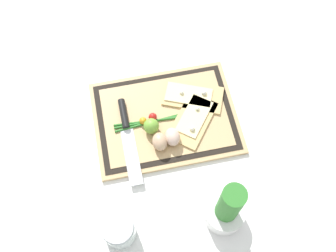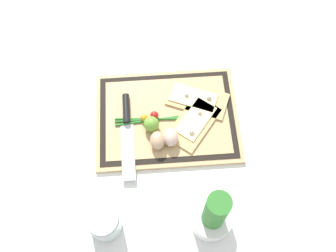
{
  "view_description": "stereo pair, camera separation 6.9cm",
  "coord_description": "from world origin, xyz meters",
  "px_view_note": "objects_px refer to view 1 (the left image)",
  "views": [
    {
      "loc": [
        0.1,
        0.55,
        1.13
      ],
      "look_at": [
        0.0,
        0.04,
        0.03
      ],
      "focal_mm": 42.0,
      "sensor_mm": 36.0,
      "label": 1
    },
    {
      "loc": [
        0.04,
        0.56,
        1.13
      ],
      "look_at": [
        0.0,
        0.04,
        0.03
      ],
      "focal_mm": 42.0,
      "sensor_mm": 36.0,
      "label": 2
    }
  ],
  "objects_px": {
    "pizza_slice_near": "(192,96)",
    "cherry_tomato_red": "(153,117)",
    "knife": "(126,127)",
    "egg_pink": "(172,137)",
    "sauce_jar": "(119,231)",
    "lime": "(151,126)",
    "cherry_tomato_yellow": "(143,121)",
    "herb_pot": "(227,210)",
    "egg_brown": "(160,142)",
    "pizza_slice_far": "(193,119)"
  },
  "relations": [
    {
      "from": "egg_brown",
      "to": "pizza_slice_near",
      "type": "bearing_deg",
      "value": -132.86
    },
    {
      "from": "pizza_slice_far",
      "to": "cherry_tomato_yellow",
      "type": "xyz_separation_m",
      "value": [
        0.16,
        -0.02,
        0.01
      ]
    },
    {
      "from": "egg_brown",
      "to": "cherry_tomato_yellow",
      "type": "xyz_separation_m",
      "value": [
        0.04,
        -0.09,
        -0.01
      ]
    },
    {
      "from": "egg_pink",
      "to": "herb_pot",
      "type": "xyz_separation_m",
      "value": [
        -0.1,
        0.26,
        0.04
      ]
    },
    {
      "from": "knife",
      "to": "herb_pot",
      "type": "height_order",
      "value": "herb_pot"
    },
    {
      "from": "pizza_slice_near",
      "to": "lime",
      "type": "xyz_separation_m",
      "value": [
        0.15,
        0.09,
        0.02
      ]
    },
    {
      "from": "knife",
      "to": "egg_pink",
      "type": "distance_m",
      "value": 0.15
    },
    {
      "from": "pizza_slice_far",
      "to": "sauce_jar",
      "type": "distance_m",
      "value": 0.41
    },
    {
      "from": "lime",
      "to": "cherry_tomato_red",
      "type": "xyz_separation_m",
      "value": [
        -0.01,
        -0.04,
        -0.01
      ]
    },
    {
      "from": "pizza_slice_near",
      "to": "sauce_jar",
      "type": "bearing_deg",
      "value": 52.38
    },
    {
      "from": "cherry_tomato_red",
      "to": "sauce_jar",
      "type": "height_order",
      "value": "sauce_jar"
    },
    {
      "from": "knife",
      "to": "cherry_tomato_red",
      "type": "height_order",
      "value": "cherry_tomato_red"
    },
    {
      "from": "pizza_slice_near",
      "to": "egg_pink",
      "type": "distance_m",
      "value": 0.17
    },
    {
      "from": "egg_pink",
      "to": "lime",
      "type": "distance_m",
      "value": 0.07
    },
    {
      "from": "lime",
      "to": "cherry_tomato_yellow",
      "type": "height_order",
      "value": "lime"
    },
    {
      "from": "knife",
      "to": "egg_brown",
      "type": "xyz_separation_m",
      "value": [
        -0.09,
        0.08,
        0.01
      ]
    },
    {
      "from": "pizza_slice_far",
      "to": "knife",
      "type": "relative_size",
      "value": 0.71
    },
    {
      "from": "knife",
      "to": "cherry_tomato_red",
      "type": "bearing_deg",
      "value": -171.24
    },
    {
      "from": "knife",
      "to": "cherry_tomato_yellow",
      "type": "relative_size",
      "value": 12.18
    },
    {
      "from": "lime",
      "to": "sauce_jar",
      "type": "relative_size",
      "value": 0.54
    },
    {
      "from": "knife",
      "to": "sauce_jar",
      "type": "distance_m",
      "value": 0.32
    },
    {
      "from": "pizza_slice_near",
      "to": "cherry_tomato_yellow",
      "type": "relative_size",
      "value": 9.14
    },
    {
      "from": "cherry_tomato_yellow",
      "to": "cherry_tomato_red",
      "type": "bearing_deg",
      "value": -170.21
    },
    {
      "from": "egg_brown",
      "to": "herb_pot",
      "type": "relative_size",
      "value": 0.26
    },
    {
      "from": "knife",
      "to": "egg_pink",
      "type": "height_order",
      "value": "egg_pink"
    },
    {
      "from": "pizza_slice_near",
      "to": "cherry_tomato_red",
      "type": "bearing_deg",
      "value": 21.41
    },
    {
      "from": "pizza_slice_far",
      "to": "egg_brown",
      "type": "height_order",
      "value": "egg_brown"
    },
    {
      "from": "sauce_jar",
      "to": "lime",
      "type": "bearing_deg",
      "value": -116.2
    },
    {
      "from": "egg_brown",
      "to": "cherry_tomato_yellow",
      "type": "relative_size",
      "value": 2.48
    },
    {
      "from": "cherry_tomato_red",
      "to": "egg_pink",
      "type": "bearing_deg",
      "value": 118.72
    },
    {
      "from": "pizza_slice_far",
      "to": "egg_brown",
      "type": "distance_m",
      "value": 0.13
    },
    {
      "from": "pizza_slice_near",
      "to": "herb_pot",
      "type": "relative_size",
      "value": 0.94
    },
    {
      "from": "lime",
      "to": "herb_pot",
      "type": "xyz_separation_m",
      "value": [
        -0.15,
        0.3,
        0.04
      ]
    },
    {
      "from": "egg_pink",
      "to": "cherry_tomato_red",
      "type": "xyz_separation_m",
      "value": [
        0.05,
        -0.08,
        -0.01
      ]
    },
    {
      "from": "egg_pink",
      "to": "herb_pot",
      "type": "relative_size",
      "value": 0.26
    },
    {
      "from": "pizza_slice_far",
      "to": "cherry_tomato_red",
      "type": "distance_m",
      "value": 0.13
    },
    {
      "from": "pizza_slice_near",
      "to": "lime",
      "type": "relative_size",
      "value": 4.42
    },
    {
      "from": "pizza_slice_far",
      "to": "lime",
      "type": "height_order",
      "value": "lime"
    },
    {
      "from": "cherry_tomato_yellow",
      "to": "egg_pink",
      "type": "bearing_deg",
      "value": 135.18
    },
    {
      "from": "knife",
      "to": "sauce_jar",
      "type": "height_order",
      "value": "sauce_jar"
    },
    {
      "from": "cherry_tomato_yellow",
      "to": "lime",
      "type": "bearing_deg",
      "value": 126.12
    },
    {
      "from": "pizza_slice_far",
      "to": "sauce_jar",
      "type": "relative_size",
      "value": 2.26
    },
    {
      "from": "egg_pink",
      "to": "sauce_jar",
      "type": "xyz_separation_m",
      "value": [
        0.2,
        0.25,
        -0.0
      ]
    },
    {
      "from": "cherry_tomato_yellow",
      "to": "sauce_jar",
      "type": "distance_m",
      "value": 0.35
    },
    {
      "from": "herb_pot",
      "to": "sauce_jar",
      "type": "relative_size",
      "value": 2.52
    },
    {
      "from": "lime",
      "to": "egg_brown",
      "type": "bearing_deg",
      "value": 106.06
    },
    {
      "from": "lime",
      "to": "cherry_tomato_red",
      "type": "bearing_deg",
      "value": -107.11
    },
    {
      "from": "egg_pink",
      "to": "sauce_jar",
      "type": "height_order",
      "value": "sauce_jar"
    },
    {
      "from": "egg_pink",
      "to": "pizza_slice_near",
      "type": "bearing_deg",
      "value": -124.55
    },
    {
      "from": "cherry_tomato_red",
      "to": "sauce_jar",
      "type": "bearing_deg",
      "value": 64.72
    }
  ]
}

